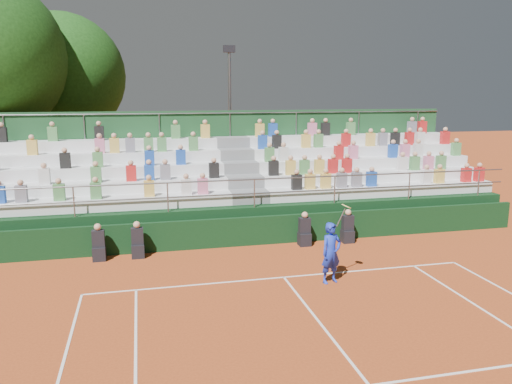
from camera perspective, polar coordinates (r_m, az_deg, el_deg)
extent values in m
plane|color=#A9451C|center=(14.46, 3.20, -9.72)|extent=(90.00, 90.00, 0.00)
cube|color=white|center=(14.45, 3.20, -9.70)|extent=(11.00, 0.06, 0.01)
cube|color=white|center=(11.68, 7.77, -15.15)|extent=(0.06, 6.40, 0.01)
cube|color=black|center=(17.23, 0.23, -4.43)|extent=(20.00, 0.15, 1.00)
cube|color=black|center=(16.51, -17.48, -6.71)|extent=(0.40, 0.40, 0.44)
cube|color=black|center=(16.37, -17.58, -5.11)|extent=(0.38, 0.25, 0.55)
sphere|color=tan|center=(16.27, -17.66, -3.83)|extent=(0.22, 0.22, 0.22)
cube|color=black|center=(16.45, -13.34, -6.55)|extent=(0.40, 0.40, 0.44)
cube|color=black|center=(16.31, -13.42, -4.94)|extent=(0.38, 0.25, 0.55)
sphere|color=tan|center=(16.21, -13.48, -3.65)|extent=(0.22, 0.22, 0.22)
cube|color=black|center=(17.31, 5.54, -5.39)|extent=(0.40, 0.40, 0.44)
cube|color=black|center=(17.17, 5.58, -3.85)|extent=(0.38, 0.25, 0.55)
sphere|color=tan|center=(17.08, 5.60, -2.62)|extent=(0.22, 0.22, 0.22)
cube|color=black|center=(17.86, 10.39, -4.99)|extent=(0.40, 0.40, 0.44)
cube|color=black|center=(17.73, 10.45, -3.50)|extent=(0.38, 0.25, 0.55)
sphere|color=tan|center=(17.64, 10.49, -2.31)|extent=(0.22, 0.22, 0.22)
cube|color=black|center=(20.14, -1.81, -1.81)|extent=(20.00, 5.20, 1.20)
cube|color=silver|center=(18.02, -17.66, -1.29)|extent=(9.30, 0.85, 0.42)
cube|color=silver|center=(20.17, 14.22, 0.22)|extent=(9.30, 0.85, 0.42)
cube|color=slate|center=(18.36, -0.80, -0.51)|extent=(1.40, 0.85, 0.42)
cube|color=silver|center=(18.77, -17.55, 0.52)|extent=(9.30, 0.85, 0.42)
cube|color=silver|center=(20.84, 13.21, 1.79)|extent=(9.30, 0.85, 0.42)
cube|color=slate|center=(19.10, -1.35, 1.23)|extent=(1.40, 0.85, 0.42)
cube|color=silver|center=(19.54, -17.45, 2.19)|extent=(9.30, 0.85, 0.42)
cube|color=silver|center=(21.54, 12.26, 3.27)|extent=(9.30, 0.85, 0.42)
cube|color=slate|center=(19.85, -1.86, 2.85)|extent=(1.40, 0.85, 0.42)
cube|color=silver|center=(20.32, -17.35, 3.73)|extent=(9.30, 0.85, 0.42)
cube|color=silver|center=(22.25, 11.38, 4.65)|extent=(9.30, 0.85, 0.42)
cube|color=slate|center=(20.62, -2.33, 4.35)|extent=(1.40, 0.85, 0.42)
cube|color=silver|center=(21.11, -17.26, 5.15)|extent=(9.30, 0.85, 0.42)
cube|color=silver|center=(22.97, 10.54, 5.94)|extent=(9.30, 0.85, 0.42)
cube|color=slate|center=(21.40, -2.77, 5.73)|extent=(1.40, 0.85, 0.42)
cube|color=#1B4825|center=(22.02, -3.00, 3.56)|extent=(20.00, 0.12, 4.40)
cylinder|color=gray|center=(17.37, -0.19, 1.45)|extent=(20.00, 0.05, 0.05)
cylinder|color=gray|center=(21.74, -3.01, 9.02)|extent=(20.00, 0.05, 0.05)
cube|color=slate|center=(18.13, -25.24, -0.19)|extent=(0.36, 0.24, 0.56)
cube|color=#4C8C4C|center=(17.92, -21.57, -0.03)|extent=(0.36, 0.24, 0.56)
cube|color=#4C8C4C|center=(17.78, -17.83, 0.14)|extent=(0.36, 0.24, 0.56)
cube|color=gold|center=(17.71, -12.11, 0.40)|extent=(0.36, 0.24, 0.56)
cube|color=silver|center=(17.78, -7.97, 0.59)|extent=(0.36, 0.24, 0.56)
cube|color=pink|center=(17.84, -6.11, 0.67)|extent=(0.36, 0.24, 0.56)
cube|color=silver|center=(18.76, -23.01, 1.65)|extent=(0.36, 0.24, 0.56)
cube|color=#4C8C4C|center=(18.54, -17.81, 1.91)|extent=(0.36, 0.24, 0.56)
cube|color=red|center=(18.48, -14.07, 2.09)|extent=(0.36, 0.24, 0.56)
cube|color=#1E4CB2|center=(18.48, -12.10, 2.18)|extent=(0.36, 0.24, 0.56)
cube|color=slate|center=(18.50, -10.32, 2.25)|extent=(0.36, 0.24, 0.56)
cube|color=black|center=(18.67, -4.82, 2.48)|extent=(0.36, 0.24, 0.56)
cube|color=black|center=(19.44, -20.97, 3.37)|extent=(0.36, 0.24, 0.56)
cube|color=#4C8C4C|center=(19.32, -17.63, 3.55)|extent=(0.36, 0.24, 0.56)
cube|color=#1E4CB2|center=(19.26, -12.08, 3.81)|extent=(0.36, 0.24, 0.56)
cube|color=#1E4CB2|center=(19.32, -8.59, 3.96)|extent=(0.36, 0.24, 0.56)
cube|color=gold|center=(20.43, -24.20, 4.67)|extent=(0.36, 0.24, 0.56)
cube|color=pink|center=(20.11, -17.42, 5.06)|extent=(0.36, 0.24, 0.56)
cube|color=gold|center=(20.08, -15.87, 5.14)|extent=(0.36, 0.24, 0.56)
cube|color=slate|center=(20.06, -14.18, 5.22)|extent=(0.36, 0.24, 0.56)
cube|color=#4C8C4C|center=(20.06, -12.18, 5.31)|extent=(0.36, 0.24, 0.56)
cube|color=#4C8C4C|center=(20.07, -10.71, 5.37)|extent=(0.36, 0.24, 0.56)
cube|color=#4C8C4C|center=(20.16, -7.17, 5.51)|extent=(0.36, 0.24, 0.56)
cube|color=black|center=(21.48, -27.05, 5.84)|extent=(0.36, 0.24, 0.56)
cube|color=#4C8C4C|center=(21.12, -22.21, 6.16)|extent=(0.36, 0.24, 0.56)
cube|color=black|center=(20.92, -17.48, 6.44)|extent=(0.36, 0.24, 0.56)
cube|color=#4C8C4C|center=(20.91, -9.18, 6.82)|extent=(0.36, 0.24, 0.56)
cube|color=gold|center=(21.04, -5.83, 6.93)|extent=(0.36, 0.24, 0.56)
cube|color=black|center=(18.58, 4.67, 1.13)|extent=(0.36, 0.24, 0.56)
cube|color=gold|center=(18.75, 6.19, 1.19)|extent=(0.36, 0.24, 0.56)
cube|color=gold|center=(18.96, 7.96, 1.26)|extent=(0.36, 0.24, 0.56)
cube|color=slate|center=(19.20, 9.76, 1.34)|extent=(0.36, 0.24, 0.56)
cube|color=slate|center=(19.44, 11.41, 1.40)|extent=(0.36, 0.24, 0.56)
cube|color=#1E4CB2|center=(19.71, 13.06, 1.46)|extent=(0.36, 0.24, 0.56)
cube|color=silver|center=(20.84, 18.87, 1.67)|extent=(0.36, 0.24, 0.56)
cube|color=gold|center=(21.15, 20.21, 1.72)|extent=(0.36, 0.24, 0.56)
cube|color=red|center=(21.84, 22.88, 1.81)|extent=(0.36, 0.24, 0.56)
cube|color=red|center=(22.20, 24.12, 1.85)|extent=(0.36, 0.24, 0.56)
cube|color=black|center=(19.13, 2.02, 2.73)|extent=(0.36, 0.24, 0.56)
cube|color=gold|center=(19.32, 3.97, 2.80)|extent=(0.36, 0.24, 0.56)
cube|color=#4C8C4C|center=(19.49, 5.56, 2.85)|extent=(0.36, 0.24, 0.56)
cube|color=gold|center=(19.69, 7.25, 2.90)|extent=(0.36, 0.24, 0.56)
cube|color=red|center=(19.90, 8.78, 2.94)|extent=(0.36, 0.24, 0.56)
cube|color=red|center=(20.12, 10.33, 2.99)|extent=(0.36, 0.24, 0.56)
cube|color=silver|center=(21.20, 16.37, 3.13)|extent=(0.36, 0.24, 0.56)
cube|color=#4C8C4C|center=(21.48, 17.67, 3.16)|extent=(0.36, 0.24, 0.56)
cube|color=pink|center=(21.81, 19.10, 3.18)|extent=(0.36, 0.24, 0.56)
cube|color=#4C8C4C|center=(22.12, 20.37, 3.21)|extent=(0.36, 0.24, 0.56)
cube|color=#4C8C4C|center=(19.90, 1.55, 4.30)|extent=(0.36, 0.24, 0.56)
cube|color=silver|center=(20.06, 3.16, 4.34)|extent=(0.36, 0.24, 0.56)
cube|color=red|center=(20.84, 9.43, 4.47)|extent=(0.36, 0.24, 0.56)
cube|color=pink|center=(21.09, 11.04, 4.49)|extent=(0.36, 0.24, 0.56)
cube|color=#1E4CB2|center=(21.89, 15.37, 4.54)|extent=(0.36, 0.24, 0.56)
cube|color=pink|center=(22.16, 16.63, 4.55)|extent=(0.36, 0.24, 0.56)
cube|color=silver|center=(22.47, 18.02, 4.56)|extent=(0.36, 0.24, 0.56)
cube|color=#4C8C4C|center=(23.47, 21.88, 4.57)|extent=(0.36, 0.24, 0.56)
cube|color=#1E4CB2|center=(20.65, 0.75, 5.73)|extent=(0.36, 0.24, 0.56)
cube|color=black|center=(20.81, 2.38, 5.77)|extent=(0.36, 0.24, 0.56)
cube|color=gold|center=(21.18, 5.73, 5.82)|extent=(0.36, 0.24, 0.56)
cube|color=#4C8C4C|center=(21.37, 7.14, 5.84)|extent=(0.36, 0.24, 0.56)
cube|color=red|center=(21.83, 10.23, 5.86)|extent=(0.36, 0.24, 0.56)
cube|color=gold|center=(22.31, 12.94, 5.87)|extent=(0.36, 0.24, 0.56)
cube|color=slate|center=(22.56, 14.27, 5.87)|extent=(0.36, 0.24, 0.56)
cube|color=black|center=(22.85, 15.61, 5.86)|extent=(0.36, 0.24, 0.56)
cube|color=red|center=(23.18, 17.11, 5.86)|extent=(0.36, 0.24, 0.56)
cube|color=silver|center=(23.45, 18.22, 5.85)|extent=(0.36, 0.24, 0.56)
cube|color=red|center=(24.12, 20.77, 5.82)|extent=(0.36, 0.24, 0.56)
cube|color=gold|center=(21.46, 0.43, 7.07)|extent=(0.36, 0.24, 0.56)
cube|color=#1E4CB2|center=(21.60, 1.93, 7.10)|extent=(0.36, 0.24, 0.56)
cube|color=pink|center=(22.13, 6.44, 7.14)|extent=(0.36, 0.24, 0.56)
cube|color=black|center=(22.35, 7.94, 7.14)|extent=(0.36, 0.24, 0.56)
cube|color=#4C8C4C|center=(22.80, 10.76, 7.13)|extent=(0.36, 0.24, 0.56)
cube|color=slate|center=(24.18, 17.37, 7.05)|extent=(0.36, 0.24, 0.56)
cube|color=red|center=(24.45, 18.45, 7.03)|extent=(0.36, 0.24, 0.56)
imported|color=#1932C1|center=(13.95, 8.58, -6.90)|extent=(0.71, 0.56, 1.71)
cylinder|color=gray|center=(13.77, 9.68, -2.86)|extent=(0.26, 0.03, 0.51)
cylinder|color=#E5D866|center=(13.76, 10.29, -1.61)|extent=(0.26, 0.28, 0.14)
cylinder|color=#392214|center=(28.05, -20.64, 3.60)|extent=(0.50, 0.50, 3.48)
sphere|color=#143C10|center=(27.85, -21.26, 12.28)|extent=(6.27, 6.27, 6.27)
cylinder|color=gray|center=(26.51, -3.00, 7.90)|extent=(0.16, 0.16, 7.17)
cube|color=black|center=(26.54, -3.08, 16.03)|extent=(0.60, 0.25, 0.35)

